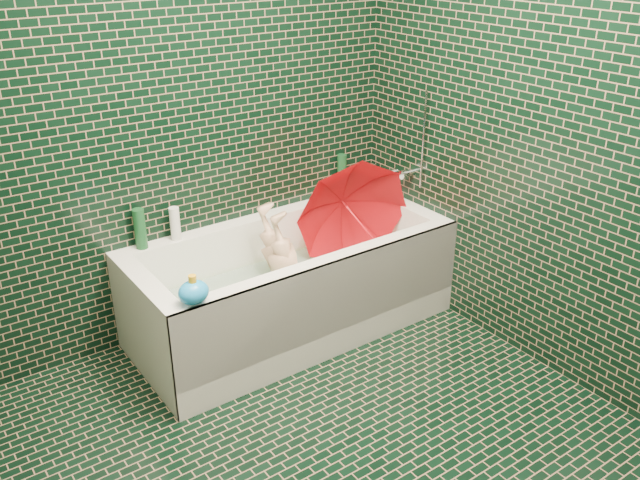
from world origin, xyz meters
TOP-DOWN VIEW (x-y plane):
  - floor at (0.00, 0.00)m, footprint 2.80×2.80m
  - wall_back at (0.00, 1.40)m, footprint 2.80×0.00m
  - wall_right at (1.30, 0.00)m, footprint 0.00×2.80m
  - bathtub at (0.45, 1.01)m, footprint 1.70×0.75m
  - bath_mat at (0.45, 1.02)m, footprint 1.35×0.47m
  - water at (0.45, 1.02)m, footprint 1.48×0.53m
  - faucet at (1.26, 1.02)m, footprint 0.18×0.19m
  - child at (0.45, 1.04)m, footprint 0.88×0.43m
  - umbrella at (0.87, 0.95)m, footprint 0.92×0.82m
  - soap_bottle_a at (1.23, 1.34)m, footprint 0.10×0.10m
  - soap_bottle_b at (1.25, 1.35)m, footprint 0.10×0.10m
  - soap_bottle_c at (1.18, 1.32)m, footprint 0.15×0.15m
  - bottle_right_tall at (1.05, 1.37)m, footprint 0.06×0.06m
  - bottle_right_pump at (1.25, 1.32)m, footprint 0.06×0.06m
  - bottle_left_tall at (-0.23, 1.35)m, footprint 0.07×0.07m
  - bottle_left_short at (-0.05, 1.34)m, footprint 0.06×0.06m
  - rubber_duck at (1.02, 1.34)m, footprint 0.11×0.09m
  - bath_toy at (-0.26, 0.69)m, footprint 0.16×0.15m

SIDE VIEW (x-z plane):
  - floor at x=0.00m, z-range 0.00..0.00m
  - bath_mat at x=0.45m, z-range 0.15..0.16m
  - bathtub at x=0.45m, z-range -0.06..0.49m
  - water at x=0.45m, z-range 0.30..0.30m
  - child at x=0.45m, z-range 0.12..0.50m
  - umbrella at x=0.87m, z-range 0.12..0.96m
  - soap_bottle_a at x=1.23m, z-range 0.43..0.67m
  - soap_bottle_b at x=1.25m, z-range 0.45..0.65m
  - soap_bottle_c at x=1.18m, z-range 0.47..0.63m
  - rubber_duck at x=1.02m, z-range 0.55..0.64m
  - bath_toy at x=-0.26m, z-range 0.54..0.68m
  - bottle_right_pump at x=1.25m, z-range 0.55..0.71m
  - bottle_left_short at x=-0.05m, z-range 0.55..0.73m
  - bottle_left_tall at x=-0.23m, z-range 0.55..0.76m
  - bottle_right_tall at x=1.05m, z-range 0.55..0.79m
  - faucet at x=1.26m, z-range 0.50..1.05m
  - wall_back at x=0.00m, z-range -0.15..2.65m
  - wall_right at x=1.30m, z-range -0.15..2.65m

